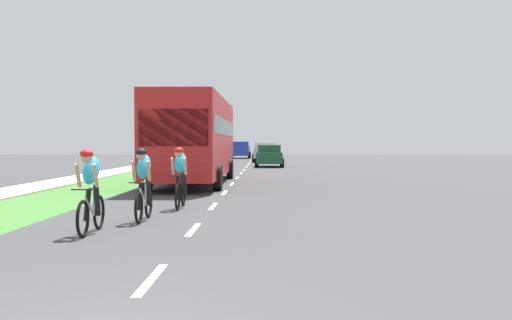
{
  "coord_description": "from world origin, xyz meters",
  "views": [
    {
      "loc": [
        1.44,
        -5.0,
        1.7
      ],
      "look_at": [
        0.91,
        23.85,
        0.86
      ],
      "focal_mm": 42.58,
      "sensor_mm": 36.0,
      "label": 1
    }
  ],
  "objects": [
    {
      "name": "ground_plane",
      "position": [
        0.0,
        20.0,
        0.0
      ],
      "size": [
        120.0,
        120.0,
        0.0
      ],
      "primitive_type": "plane",
      "color": "#424244"
    },
    {
      "name": "lane_markings_center",
      "position": [
        0.0,
        24.0,
        0.0
      ],
      "size": [
        0.12,
        53.49,
        0.01
      ],
      "color": "white",
      "rests_on": "ground_plane"
    },
    {
      "name": "pickup_silver",
      "position": [
        1.27,
        48.16,
        0.83
      ],
      "size": [
        2.22,
        5.1,
        1.64
      ],
      "color": "#A5A8AD",
      "rests_on": "ground_plane"
    },
    {
      "name": "bus_red",
      "position": [
        -1.55,
        20.08,
        1.98
      ],
      "size": [
        2.78,
        11.6,
        3.48
      ],
      "color": "red",
      "rests_on": "ground_plane"
    },
    {
      "name": "cyclist_lead",
      "position": [
        -1.85,
        6.2,
        0.81
      ],
      "size": [
        0.42,
        1.72,
        1.58
      ],
      "color": "black",
      "rests_on": "ground_plane"
    },
    {
      "name": "sedan_dark_green",
      "position": [
        1.59,
        37.34,
        0.77
      ],
      "size": [
        1.98,
        4.3,
        1.52
      ],
      "color": "#194C2D",
      "rests_on": "ground_plane"
    },
    {
      "name": "suv_blue",
      "position": [
        -1.41,
        59.93,
        0.95
      ],
      "size": [
        2.15,
        4.7,
        1.79
      ],
      "color": "#23389E",
      "rests_on": "ground_plane"
    },
    {
      "name": "cyclist_trailing",
      "position": [
        -1.24,
        8.05,
        0.81
      ],
      "size": [
        0.42,
        1.72,
        1.58
      ],
      "color": "black",
      "rests_on": "ground_plane"
    },
    {
      "name": "sidewalk_concrete",
      "position": [
        -7.27,
        20.0,
        0.0
      ],
      "size": [
        1.91,
        70.0,
        0.1
      ],
      "primitive_type": "cube",
      "color": "#B2ADA3",
      "rests_on": "ground_plane"
    },
    {
      "name": "cyclist_distant",
      "position": [
        -0.8,
        10.56,
        0.81
      ],
      "size": [
        0.42,
        1.72,
        1.58
      ],
      "color": "black",
      "rests_on": "ground_plane"
    },
    {
      "name": "grass_verge",
      "position": [
        -4.88,
        20.0,
        0.0
      ],
      "size": [
        2.87,
        70.0,
        0.01
      ],
      "primitive_type": "cube",
      "color": "#478438",
      "rests_on": "ground_plane"
    }
  ]
}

